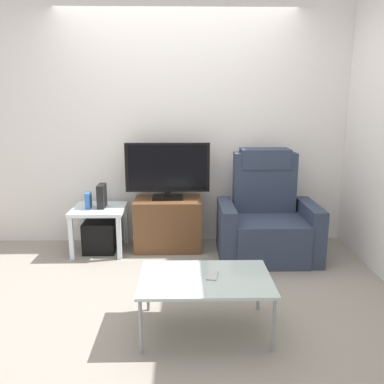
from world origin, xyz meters
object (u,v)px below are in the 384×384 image
at_px(tv_stand, 168,224).
at_px(book_upright, 88,200).
at_px(cell_phone, 212,275).
at_px(coffee_table, 205,281).
at_px(side_table, 99,215).
at_px(television, 167,170).
at_px(subwoofer_box, 100,236).
at_px(game_console, 102,196).
at_px(recliner_armchair, 267,220).

xyz_separation_m(tv_stand, book_upright, (-0.82, -0.09, 0.28)).
height_order(book_upright, cell_phone, book_upright).
bearing_deg(coffee_table, side_table, 123.91).
height_order(television, side_table, television).
bearing_deg(book_upright, subwoofer_box, 11.31).
bearing_deg(subwoofer_box, television, 7.44).
height_order(side_table, game_console, game_console).
relative_size(book_upright, game_console, 0.67).
bearing_deg(tv_stand, coffee_table, -78.91).
relative_size(recliner_armchair, coffee_table, 1.20).
distance_m(coffee_table, cell_phone, 0.06).
height_order(book_upright, game_console, game_console).
height_order(television, recliner_armchair, television).
height_order(tv_stand, coffee_table, tv_stand).
height_order(tv_stand, recliner_armchair, recliner_armchair).
bearing_deg(side_table, cell_phone, -54.48).
bearing_deg(side_table, coffee_table, -56.09).
relative_size(game_console, cell_phone, 1.62).
bearing_deg(book_upright, tv_stand, 6.61).
distance_m(television, subwoofer_box, 1.00).
relative_size(recliner_armchair, cell_phone, 7.20).
distance_m(television, side_table, 0.86).
distance_m(subwoofer_box, game_console, 0.44).
bearing_deg(book_upright, game_console, 12.53).
bearing_deg(recliner_armchair, television, 167.61).
xyz_separation_m(game_console, coffee_table, (1.00, -1.55, -0.23)).
distance_m(recliner_armchair, book_upright, 1.85).
bearing_deg(game_console, cell_phone, -55.54).
distance_m(recliner_armchair, cell_phone, 1.51).
height_order(tv_stand, game_console, game_console).
bearing_deg(cell_phone, television, 113.85).
xyz_separation_m(recliner_armchair, cell_phone, (-0.65, -1.37, 0.02)).
distance_m(subwoofer_box, book_upright, 0.41).
bearing_deg(book_upright, coffee_table, -53.24).
relative_size(television, side_table, 1.64).
height_order(recliner_armchair, subwoofer_box, recliner_armchair).
bearing_deg(subwoofer_box, recliner_armchair, -5.02).
xyz_separation_m(side_table, book_upright, (-0.10, -0.02, 0.16)).
height_order(tv_stand, side_table, tv_stand).
bearing_deg(television, coffee_table, -79.04).
xyz_separation_m(television, game_console, (-0.68, -0.08, -0.26)).
distance_m(tv_stand, coffee_table, 1.65).
bearing_deg(side_table, game_console, 15.95).
xyz_separation_m(tv_stand, side_table, (-0.72, -0.07, 0.13)).
xyz_separation_m(tv_stand, cell_phone, (0.37, -1.59, 0.12)).
distance_m(tv_stand, subwoofer_box, 0.73).
relative_size(television, cell_phone, 5.89).
bearing_deg(game_console, tv_stand, 5.41).
height_order(recliner_armchair, side_table, recliner_armchair).
bearing_deg(game_console, television, 6.99).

